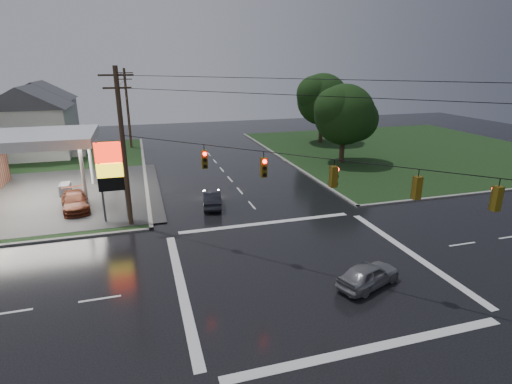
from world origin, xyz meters
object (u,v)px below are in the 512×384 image
object	(u,v)px
pylon_sign	(111,169)
tree_ne_near	(345,115)
house_far	(41,110)
car_crossing	(368,274)
utility_pole_nw	(123,147)
car_north	(212,199)
house_near	(30,121)
tree_ne_far	(323,99)
car_pump	(75,201)
utility_pole_n	(128,107)

from	to	relation	value
pylon_sign	tree_ne_near	bearing A→B (deg)	25.01
house_far	car_crossing	bearing A→B (deg)	-64.32
utility_pole_nw	car_crossing	world-z (taller)	utility_pole_nw
utility_pole_nw	car_north	size ratio (longest dim) A/B	2.76
house_near	tree_ne_far	world-z (taller)	tree_ne_far
house_near	car_crossing	distance (m)	45.34
house_near	tree_ne_far	size ratio (longest dim) A/B	1.13
car_pump	tree_ne_near	bearing A→B (deg)	5.70
tree_ne_near	car_pump	xyz separation A→B (m)	(-27.88, -7.99, -4.87)
pylon_sign	car_pump	xyz separation A→B (m)	(-3.24, 3.50, -3.32)
house_far	house_near	bearing A→B (deg)	-85.24
house_far	tree_ne_near	size ratio (longest dim) A/B	1.23
tree_ne_near	pylon_sign	bearing A→B (deg)	-154.99
car_crossing	pylon_sign	bearing A→B (deg)	23.34
utility_pole_nw	car_crossing	xyz separation A→B (m)	(11.91, -12.17, -5.07)
pylon_sign	car_crossing	xyz separation A→B (m)	(12.91, -13.17, -3.36)
utility_pole_n	car_pump	size ratio (longest dim) A/B	2.20
pylon_sign	car_pump	distance (m)	5.81
pylon_sign	utility_pole_nw	size ratio (longest dim) A/B	0.55
tree_ne_near	car_pump	world-z (taller)	tree_ne_near
house_near	tree_ne_near	xyz separation A→B (m)	(35.09, -14.01, 1.16)
utility_pole_nw	car_north	xyz separation A→B (m)	(6.33, 2.17, -5.06)
pylon_sign	car_crossing	bearing A→B (deg)	-45.57
tree_ne_near	car_crossing	xyz separation A→B (m)	(-11.73, -24.66, -4.91)
car_crossing	car_pump	world-z (taller)	car_pump
house_far	tree_ne_far	world-z (taller)	tree_ne_far
tree_ne_far	pylon_sign	bearing A→B (deg)	-139.65
pylon_sign	car_pump	world-z (taller)	pylon_sign
utility_pole_nw	car_pump	world-z (taller)	utility_pole_nw
house_far	car_pump	distance (m)	35.17
house_far	car_north	distance (m)	41.07
utility_pole_nw	house_near	size ratio (longest dim) A/B	1.00
tree_ne_far	tree_ne_near	bearing A→B (deg)	-104.07
tree_ne_near	car_crossing	size ratio (longest dim) A/B	2.35
pylon_sign	tree_ne_far	xyz separation A→B (m)	(27.65, 23.49, 2.17)
house_near	car_crossing	bearing A→B (deg)	-58.86
utility_pole_nw	car_pump	distance (m)	7.97
house_near	house_far	size ratio (longest dim) A/B	1.00
car_pump	utility_pole_n	bearing A→B (deg)	69.68
utility_pole_n	tree_ne_near	world-z (taller)	utility_pole_n
tree_ne_far	car_pump	size ratio (longest dim) A/B	2.06
utility_pole_nw	utility_pole_n	distance (m)	28.50
house_far	car_north	xyz separation A→B (m)	(18.78, -36.33, -3.75)
pylon_sign	utility_pole_nw	bearing A→B (deg)	-45.00
pylon_sign	car_crossing	distance (m)	18.75
tree_ne_far	utility_pole_nw	bearing A→B (deg)	-137.41
car_north	car_crossing	size ratio (longest dim) A/B	1.04
utility_pole_n	tree_ne_near	distance (m)	28.55
house_near	house_far	xyz separation A→B (m)	(-1.00, 12.00, 0.00)
pylon_sign	house_near	world-z (taller)	house_near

